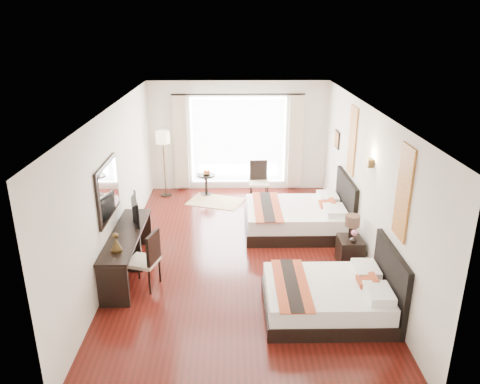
{
  "coord_description": "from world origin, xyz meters",
  "views": [
    {
      "loc": [
        -0.14,
        -7.9,
        4.22
      ],
      "look_at": [
        -0.01,
        0.27,
        1.18
      ],
      "focal_mm": 35.0,
      "sensor_mm": 36.0,
      "label": 1
    }
  ],
  "objects_px": {
    "fruit_bowl": "(207,174)",
    "console_desk": "(128,253)",
    "bed_near": "(332,297)",
    "nightstand": "(350,251)",
    "desk_chair": "(145,270)",
    "table_lamp": "(352,222)",
    "bed_far": "(299,217)",
    "window_chair": "(259,189)",
    "vase": "(354,239)",
    "side_table": "(206,185)",
    "television": "(132,209)",
    "floor_lamp": "(163,142)"
  },
  "relations": [
    {
      "from": "fruit_bowl",
      "to": "console_desk",
      "type": "bearing_deg",
      "value": -107.11
    },
    {
      "from": "console_desk",
      "to": "bed_near",
      "type": "bearing_deg",
      "value": -20.92
    },
    {
      "from": "vase",
      "to": "television",
      "type": "height_order",
      "value": "television"
    },
    {
      "from": "nightstand",
      "to": "fruit_bowl",
      "type": "bearing_deg",
      "value": 127.63
    },
    {
      "from": "table_lamp",
      "to": "floor_lamp",
      "type": "relative_size",
      "value": 0.25
    },
    {
      "from": "console_desk",
      "to": "floor_lamp",
      "type": "height_order",
      "value": "floor_lamp"
    },
    {
      "from": "television",
      "to": "fruit_bowl",
      "type": "xyz_separation_m",
      "value": [
        1.17,
        3.34,
        -0.42
      ]
    },
    {
      "from": "vase",
      "to": "nightstand",
      "type": "bearing_deg",
      "value": 92.19
    },
    {
      "from": "desk_chair",
      "to": "side_table",
      "type": "distance_m",
      "value": 4.41
    },
    {
      "from": "television",
      "to": "floor_lamp",
      "type": "bearing_deg",
      "value": -16.79
    },
    {
      "from": "desk_chair",
      "to": "table_lamp",
      "type": "bearing_deg",
      "value": -151.36
    },
    {
      "from": "vase",
      "to": "floor_lamp",
      "type": "distance_m",
      "value": 5.4
    },
    {
      "from": "fruit_bowl",
      "to": "desk_chair",
      "type": "bearing_deg",
      "value": -100.55
    },
    {
      "from": "fruit_bowl",
      "to": "window_chair",
      "type": "xyz_separation_m",
      "value": [
        1.3,
        -0.44,
        -0.26
      ]
    },
    {
      "from": "bed_far",
      "to": "window_chair",
      "type": "xyz_separation_m",
      "value": [
        -0.75,
        1.75,
        -0.01
      ]
    },
    {
      "from": "nightstand",
      "to": "window_chair",
      "type": "height_order",
      "value": "window_chair"
    },
    {
      "from": "window_chair",
      "to": "nightstand",
      "type": "bearing_deg",
      "value": 22.83
    },
    {
      "from": "console_desk",
      "to": "table_lamp",
      "type": "bearing_deg",
      "value": 4.64
    },
    {
      "from": "side_table",
      "to": "television",
      "type": "bearing_deg",
      "value": -109.01
    },
    {
      "from": "desk_chair",
      "to": "fruit_bowl",
      "type": "relative_size",
      "value": 4.68
    },
    {
      "from": "television",
      "to": "console_desk",
      "type": "bearing_deg",
      "value": 163.28
    },
    {
      "from": "television",
      "to": "fruit_bowl",
      "type": "bearing_deg",
      "value": -33.79
    },
    {
      "from": "floor_lamp",
      "to": "fruit_bowl",
      "type": "relative_size",
      "value": 7.78
    },
    {
      "from": "bed_far",
      "to": "vase",
      "type": "height_order",
      "value": "bed_far"
    },
    {
      "from": "table_lamp",
      "to": "television",
      "type": "xyz_separation_m",
      "value": [
        -3.97,
        0.2,
        0.2
      ]
    },
    {
      "from": "vase",
      "to": "console_desk",
      "type": "xyz_separation_m",
      "value": [
        -3.98,
        -0.09,
        -0.19
      ]
    },
    {
      "from": "bed_far",
      "to": "television",
      "type": "relative_size",
      "value": 2.69
    },
    {
      "from": "window_chair",
      "to": "fruit_bowl",
      "type": "bearing_deg",
      "value": -111.0
    },
    {
      "from": "bed_far",
      "to": "fruit_bowl",
      "type": "xyz_separation_m",
      "value": [
        -2.05,
        2.19,
        0.25
      ]
    },
    {
      "from": "television",
      "to": "floor_lamp",
      "type": "height_order",
      "value": "floor_lamp"
    },
    {
      "from": "nightstand",
      "to": "side_table",
      "type": "bearing_deg",
      "value": 127.75
    },
    {
      "from": "vase",
      "to": "window_chair",
      "type": "height_order",
      "value": "window_chair"
    },
    {
      "from": "console_desk",
      "to": "desk_chair",
      "type": "bearing_deg",
      "value": -51.46
    },
    {
      "from": "table_lamp",
      "to": "vase",
      "type": "xyz_separation_m",
      "value": [
        -0.02,
        -0.24,
        -0.22
      ]
    },
    {
      "from": "bed_near",
      "to": "floor_lamp",
      "type": "relative_size",
      "value": 1.15
    },
    {
      "from": "nightstand",
      "to": "table_lamp",
      "type": "bearing_deg",
      "value": 73.07
    },
    {
      "from": "side_table",
      "to": "bed_near",
      "type": "bearing_deg",
      "value": -67.19
    },
    {
      "from": "vase",
      "to": "desk_chair",
      "type": "xyz_separation_m",
      "value": [
        -3.6,
        -0.56,
        -0.27
      ]
    },
    {
      "from": "desk_chair",
      "to": "window_chair",
      "type": "height_order",
      "value": "desk_chair"
    },
    {
      "from": "console_desk",
      "to": "desk_chair",
      "type": "distance_m",
      "value": 0.62
    },
    {
      "from": "bed_near",
      "to": "fruit_bowl",
      "type": "relative_size",
      "value": 8.97
    },
    {
      "from": "floor_lamp",
      "to": "bed_near",
      "type": "bearing_deg",
      "value": -57.91
    },
    {
      "from": "table_lamp",
      "to": "side_table",
      "type": "relative_size",
      "value": 0.78
    },
    {
      "from": "bed_far",
      "to": "console_desk",
      "type": "relative_size",
      "value": 0.96
    },
    {
      "from": "desk_chair",
      "to": "bed_near",
      "type": "bearing_deg",
      "value": -178.96
    },
    {
      "from": "television",
      "to": "side_table",
      "type": "distance_m",
      "value": 3.61
    },
    {
      "from": "window_chair",
      "to": "vase",
      "type": "bearing_deg",
      "value": 21.82
    },
    {
      "from": "bed_near",
      "to": "side_table",
      "type": "height_order",
      "value": "bed_near"
    },
    {
      "from": "bed_near",
      "to": "floor_lamp",
      "type": "distance_m",
      "value": 6.1
    },
    {
      "from": "bed_far",
      "to": "nightstand",
      "type": "relative_size",
      "value": 4.09
    }
  ]
}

